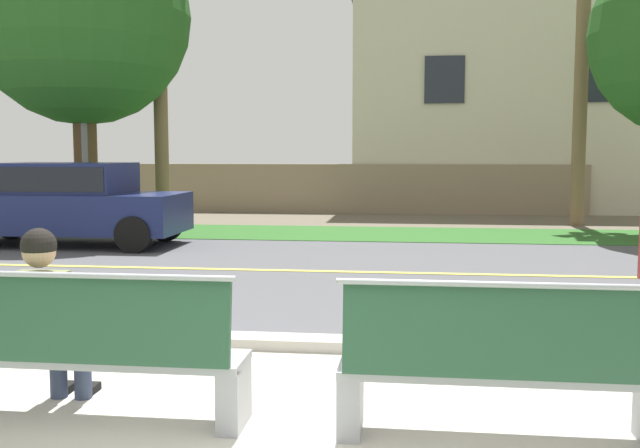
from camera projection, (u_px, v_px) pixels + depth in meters
ground_plane at (365, 258)px, 11.92m from camera, size 140.00×140.00×0.00m
sidewalk_pavement at (289, 435)px, 4.42m from camera, size 44.00×3.60×0.01m
curb_edge at (326, 344)px, 6.34m from camera, size 44.00×0.30×0.11m
street_asphalt at (358, 272)px, 10.44m from camera, size 52.00×8.00×0.01m
road_centre_line at (358, 272)px, 10.44m from camera, size 48.00×0.14×0.01m
far_verge_grass at (375, 234)px, 15.35m from camera, size 48.00×2.80×0.02m
bench_left at (92, 355)px, 4.55m from camera, size 1.93×0.48×1.01m
bench_right at (501, 369)px, 4.24m from camera, size 1.93×0.48×1.01m
seated_person_olive at (49, 314)px, 4.74m from camera, size 0.52×0.68×1.25m
car_navy_far at (67, 200)px, 13.41m from camera, size 4.30×1.86×1.54m
streetlamp at (86, 56)px, 15.55m from camera, size 0.24×2.10×6.60m
garden_wall at (353, 189)px, 20.61m from camera, size 13.00×0.36×1.40m
house_across_street at (506, 89)px, 22.91m from camera, size 10.03×6.91×7.40m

